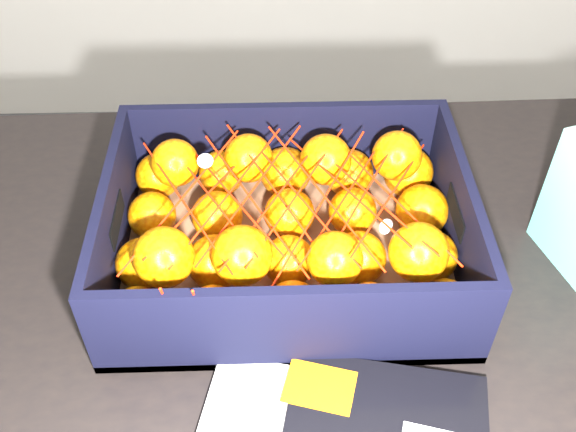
{
  "coord_description": "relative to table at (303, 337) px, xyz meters",
  "views": [
    {
      "loc": [
        -0.01,
        -0.23,
        1.4
      ],
      "look_at": [
        0.01,
        0.32,
        0.86
      ],
      "focal_mm": 41.19,
      "sensor_mm": 36.0,
      "label": 1
    }
  ],
  "objects": [
    {
      "name": "room_shell",
      "position": [
        -0.03,
        -0.29,
        0.6
      ],
      "size": [
        3.54,
        3.54,
        2.5
      ],
      "color": "beige",
      "rests_on": "ground"
    },
    {
      "name": "table",
      "position": [
        0.0,
        0.0,
        0.0
      ],
      "size": [
        1.22,
        0.83,
        0.75
      ],
      "color": "black",
      "rests_on": "ground"
    },
    {
      "name": "produce_crate",
      "position": [
        -0.02,
        0.05,
        0.14
      ],
      "size": [
        0.44,
        0.33,
        0.13
      ],
      "color": "#8D5F41",
      "rests_on": "table"
    },
    {
      "name": "clementine_heap",
      "position": [
        -0.01,
        0.05,
        0.16
      ],
      "size": [
        0.43,
        0.32,
        0.12
      ],
      "color": "orange",
      "rests_on": "produce_crate"
    },
    {
      "name": "mesh_net",
      "position": [
        -0.03,
        0.05,
        0.22
      ],
      "size": [
        0.37,
        0.3,
        0.09
      ],
      "color": "red",
      "rests_on": "clementine_heap"
    }
  ]
}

